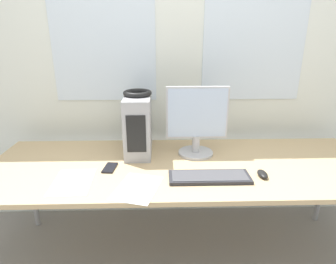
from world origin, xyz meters
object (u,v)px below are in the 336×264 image
headphones (137,93)px  mouse (262,174)px  keyboard (209,177)px  cell_phone (110,168)px  pc_tower (139,124)px  monitor_main (197,121)px

headphones → mouse: size_ratio=1.83×
keyboard → cell_phone: bearing=166.1°
headphones → keyboard: size_ratio=0.41×
pc_tower → cell_phone: bearing=-121.7°
keyboard → cell_phone: 0.61m
monitor_main → pc_tower: bearing=171.9°
mouse → cell_phone: 0.91m
keyboard → mouse: bearing=3.4°
headphones → monitor_main: bearing=-8.3°
pc_tower → headphones: (0.00, 0.00, 0.22)m
keyboard → headphones: bearing=135.9°
mouse → monitor_main: bearing=135.8°
monitor_main → keyboard: bearing=-84.4°
mouse → cell_phone: size_ratio=0.72×
monitor_main → mouse: 0.53m
pc_tower → keyboard: bearing=-44.0°
keyboard → cell_phone: (-0.59, 0.15, -0.01)m
monitor_main → cell_phone: size_ratio=3.27×
pc_tower → headphones: bearing=90.0°
headphones → mouse: headphones is taller
headphones → keyboard: headphones is taller
pc_tower → headphones: headphones is taller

